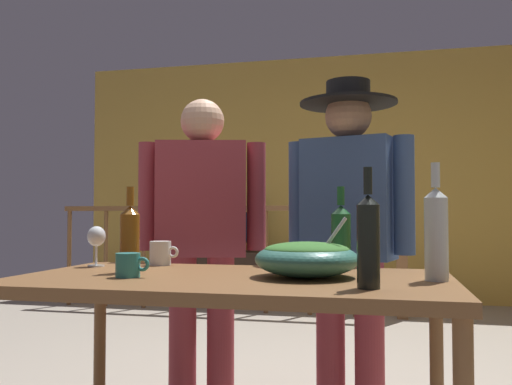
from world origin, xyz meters
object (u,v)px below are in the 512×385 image
at_px(salad_bowl, 307,257).
at_px(wine_bottle_amber, 130,237).
at_px(stair_railing, 269,244).
at_px(person_standing_left, 202,229).
at_px(wine_bottle_clear, 436,232).
at_px(mug_white, 161,253).
at_px(person_standing_right, 349,223).
at_px(framed_picture, 366,161).
at_px(flat_screen_tv, 235,228).
at_px(serving_table, 232,297).
at_px(wine_bottle_dark, 368,239).
at_px(wine_glass, 96,238).
at_px(mug_teal, 129,265).
at_px(tv_console, 236,276).
at_px(wine_bottle_green, 341,235).

xyz_separation_m(salad_bowl, wine_bottle_amber, (-0.64, -0.00, 0.06)).
height_order(stair_railing, person_standing_left, person_standing_left).
bearing_deg(stair_railing, wine_bottle_clear, -70.00).
relative_size(mug_white, person_standing_right, 0.08).
bearing_deg(framed_picture, stair_railing, -134.52).
distance_m(stair_railing, flat_screen_tv, 0.80).
height_order(serving_table, mug_white, mug_white).
relative_size(stair_railing, wine_bottle_dark, 10.24).
relative_size(flat_screen_tv, person_standing_right, 0.36).
relative_size(wine_glass, wine_bottle_dark, 0.47).
height_order(serving_table, mug_teal, mug_teal).
bearing_deg(wine_bottle_amber, wine_bottle_dark, -15.35).
xyz_separation_m(flat_screen_tv, salad_bowl, (1.35, -4.04, 0.02)).
height_order(wine_glass, mug_teal, wine_glass).
bearing_deg(wine_bottle_dark, serving_table, 155.78).
bearing_deg(mug_teal, flat_screen_tv, 100.53).
bearing_deg(stair_railing, wine_bottle_dark, -74.06).
xyz_separation_m(stair_railing, flat_screen_tv, (-0.51, 0.60, 0.14)).
distance_m(tv_console, wine_bottle_amber, 4.18).
bearing_deg(wine_glass, salad_bowl, -11.18).
distance_m(mug_teal, person_standing_right, 1.06).
relative_size(salad_bowl, wine_glass, 2.15).
bearing_deg(mug_teal, stair_railing, 94.22).
bearing_deg(wine_glass, flat_screen_tv, 97.12).
xyz_separation_m(wine_bottle_green, mug_white, (-0.73, -0.01, -0.08)).
relative_size(person_standing_left, person_standing_right, 0.97).
height_order(mug_white, person_standing_left, person_standing_left).
bearing_deg(wine_bottle_dark, wine_glass, 159.27).
height_order(flat_screen_tv, person_standing_left, person_standing_left).
height_order(tv_console, wine_bottle_clear, wine_bottle_clear).
height_order(framed_picture, wine_bottle_clear, framed_picture).
height_order(wine_bottle_dark, wine_bottle_amber, wine_bottle_dark).
bearing_deg(salad_bowl, framed_picture, 89.08).
height_order(wine_bottle_green, mug_white, wine_bottle_green).
distance_m(serving_table, wine_bottle_clear, 0.70).
bearing_deg(wine_bottle_green, wine_bottle_amber, -157.38).
distance_m(stair_railing, mug_white, 3.15).
bearing_deg(wine_bottle_amber, person_standing_left, 86.39).
bearing_deg(flat_screen_tv, salad_bowl, -71.47).
height_order(serving_table, person_standing_left, person_standing_left).
bearing_deg(wine_glass, tv_console, 97.07).
bearing_deg(mug_teal, mug_white, 98.84).
distance_m(stair_railing, mug_teal, 3.58).
relative_size(wine_bottle_amber, person_standing_left, 0.20).
bearing_deg(person_standing_right, serving_table, 78.08).
distance_m(wine_bottle_clear, mug_white, 1.10).
bearing_deg(tv_console, wine_bottle_clear, -66.59).
bearing_deg(tv_console, person_standing_right, -66.84).
distance_m(serving_table, person_standing_left, 0.81).
bearing_deg(serving_table, stair_railing, 99.69).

